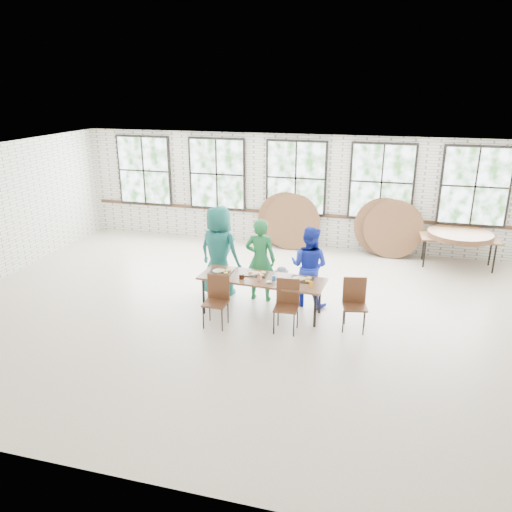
{
  "coord_description": "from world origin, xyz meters",
  "views": [
    {
      "loc": [
        2.4,
        -8.47,
        4.26
      ],
      "look_at": [
        0.0,
        0.4,
        1.05
      ],
      "focal_mm": 35.0,
      "sensor_mm": 36.0,
      "label": 1
    }
  ],
  "objects_px": {
    "chair_near_left": "(217,296)",
    "dining_table": "(262,280)",
    "chair_near_right": "(287,301)",
    "storage_table": "(459,239)"
  },
  "relations": [
    {
      "from": "dining_table",
      "to": "chair_near_left",
      "type": "xyz_separation_m",
      "value": [
        -0.68,
        -0.64,
        -0.13
      ]
    },
    {
      "from": "chair_near_left",
      "to": "dining_table",
      "type": "bearing_deg",
      "value": 43.35
    },
    {
      "from": "dining_table",
      "to": "storage_table",
      "type": "relative_size",
      "value": 1.33
    },
    {
      "from": "dining_table",
      "to": "storage_table",
      "type": "height_order",
      "value": "same"
    },
    {
      "from": "chair_near_left",
      "to": "chair_near_right",
      "type": "xyz_separation_m",
      "value": [
        1.28,
        0.13,
        0.0
      ]
    },
    {
      "from": "chair_near_left",
      "to": "chair_near_right",
      "type": "relative_size",
      "value": 1.0
    },
    {
      "from": "dining_table",
      "to": "chair_near_right",
      "type": "distance_m",
      "value": 0.79
    },
    {
      "from": "dining_table",
      "to": "chair_near_left",
      "type": "relative_size",
      "value": 2.58
    },
    {
      "from": "storage_table",
      "to": "dining_table",
      "type": "bearing_deg",
      "value": -139.53
    },
    {
      "from": "chair_near_right",
      "to": "storage_table",
      "type": "xyz_separation_m",
      "value": [
        3.33,
        4.29,
        0.13
      ]
    }
  ]
}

